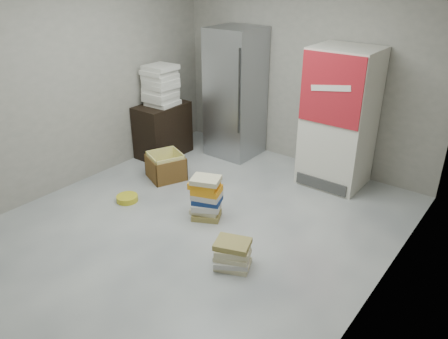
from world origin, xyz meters
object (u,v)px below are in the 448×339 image
wood_shelf (163,130)px  cardboard_box (166,168)px  steel_fridge (235,93)px  phonebook_stack_main (206,197)px  coke_cooler (339,118)px

wood_shelf → cardboard_box: 0.87m
wood_shelf → cardboard_box: (0.61, -0.57, -0.25)m
steel_fridge → phonebook_stack_main: bearing=-63.5°
coke_cooler → wood_shelf: bearing=-163.7°
phonebook_stack_main → cardboard_box: (-1.11, 0.46, -0.11)m
wood_shelf → cardboard_box: size_ratio=1.34×
steel_fridge → phonebook_stack_main: steel_fridge is taller
cardboard_box → wood_shelf: bearing=160.2°
wood_shelf → phonebook_stack_main: size_ratio=1.52×
coke_cooler → phonebook_stack_main: size_ratio=3.42×
phonebook_stack_main → coke_cooler: bearing=41.8°
wood_shelf → coke_cooler: bearing=16.3°
coke_cooler → wood_shelf: coke_cooler is taller
steel_fridge → cardboard_box: (-0.23, -1.30, -0.80)m
steel_fridge → wood_shelf: steel_fridge is taller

